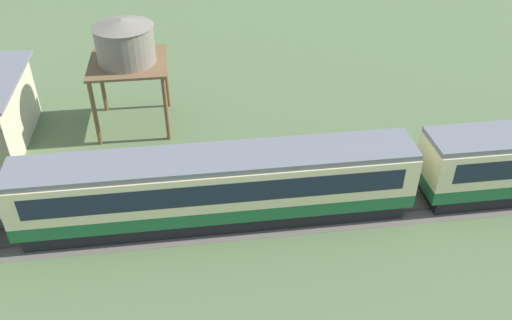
% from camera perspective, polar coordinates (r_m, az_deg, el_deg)
% --- Properties ---
extents(passenger_train, '(107.87, 2.96, 4.18)m').
position_cam_1_polar(passenger_train, '(28.21, -3.63, -2.67)').
color(passenger_train, '#1E6033').
rests_on(passenger_train, ground_plane).
extents(railway_track, '(172.20, 3.60, 0.04)m').
position_cam_1_polar(railway_track, '(29.70, -8.91, -6.60)').
color(railway_track, '#665B51').
rests_on(railway_track, ground_plane).
extents(water_tower, '(4.97, 4.97, 7.56)m').
position_cam_1_polar(water_tower, '(35.95, -13.62, 11.78)').
color(water_tower, brown).
rests_on(water_tower, ground_plane).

